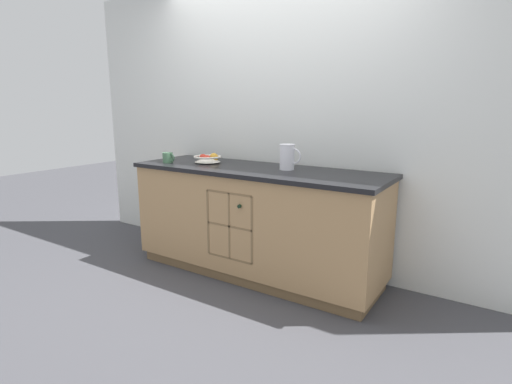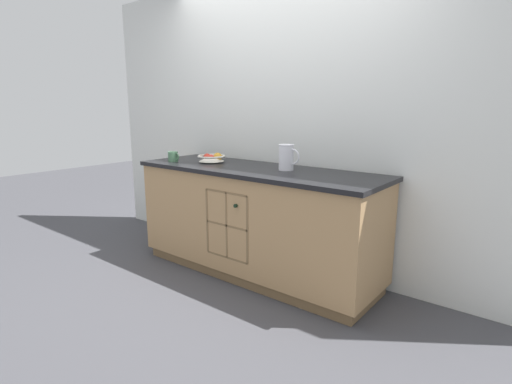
# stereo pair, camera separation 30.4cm
# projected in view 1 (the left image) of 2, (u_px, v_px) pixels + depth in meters

# --- Properties ---
(ground_plane) EXTENTS (14.00, 14.00, 0.00)m
(ground_plane) POSITION_uv_depth(u_px,v_px,m) (256.00, 272.00, 3.47)
(ground_plane) COLOR #424247
(back_wall) EXTENTS (4.53, 0.06, 2.55)m
(back_wall) POSITION_uv_depth(u_px,v_px,m) (281.00, 122.00, 3.52)
(back_wall) COLOR silver
(back_wall) RESTS_ON ground_plane
(kitchen_island) EXTENTS (2.17, 0.70, 0.92)m
(kitchen_island) POSITION_uv_depth(u_px,v_px,m) (256.00, 221.00, 3.37)
(kitchen_island) COLOR brown
(kitchen_island) RESTS_ON ground_plane
(fruit_bowl) EXTENTS (0.25, 0.25, 0.09)m
(fruit_bowl) POSITION_uv_depth(u_px,v_px,m) (208.00, 158.00, 3.56)
(fruit_bowl) COLOR silver
(fruit_bowl) RESTS_ON kitchen_island
(white_pitcher) EXTENTS (0.18, 0.12, 0.20)m
(white_pitcher) POSITION_uv_depth(u_px,v_px,m) (287.00, 156.00, 3.17)
(white_pitcher) COLOR white
(white_pitcher) RESTS_ON kitchen_island
(ceramic_mug) EXTENTS (0.13, 0.09, 0.09)m
(ceramic_mug) POSITION_uv_depth(u_px,v_px,m) (168.00, 158.00, 3.57)
(ceramic_mug) COLOR #4C7A56
(ceramic_mug) RESTS_ON kitchen_island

